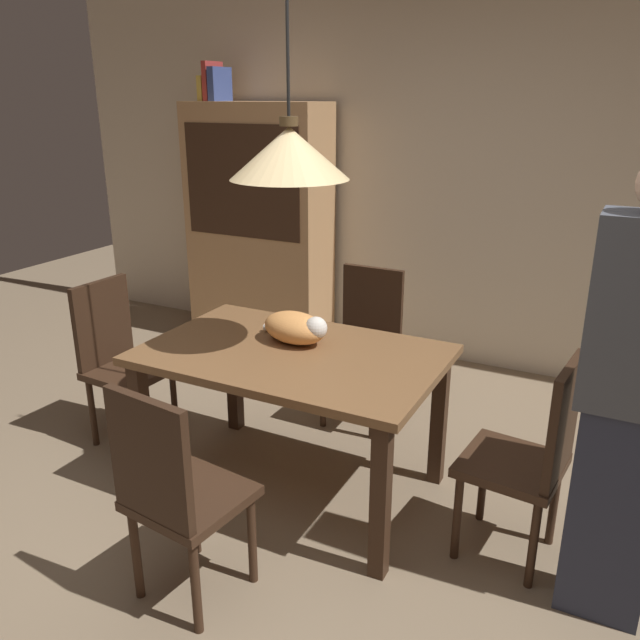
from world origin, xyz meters
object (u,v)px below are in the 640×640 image
at_px(dining_table, 293,371).
at_px(pendant_lamp, 289,152).
at_px(chair_right_side, 532,453).
at_px(book_blue_wide, 220,84).
at_px(hutch_bookcase, 259,231).
at_px(cat_sleeping, 296,328).
at_px(person_standing, 631,404).
at_px(chair_far_back, 365,339).
at_px(book_yellow_short, 207,88).
at_px(chair_left_side, 119,355).
at_px(chair_near_front, 175,489).
at_px(book_red_tall, 213,81).

relative_size(dining_table, pendant_lamp, 1.08).
height_order(chair_right_side, book_blue_wide, book_blue_wide).
bearing_deg(book_blue_wide, hutch_bookcase, -0.28).
distance_m(cat_sleeping, hutch_bookcase, 2.05).
height_order(book_blue_wide, person_standing, book_blue_wide).
bearing_deg(chair_far_back, cat_sleeping, -92.73).
bearing_deg(book_blue_wide, cat_sleeping, -46.54).
xyz_separation_m(chair_far_back, book_yellow_short, (-1.71, 0.86, 1.43)).
xyz_separation_m(chair_far_back, book_blue_wide, (-1.59, 0.86, 1.46)).
height_order(pendant_lamp, book_yellow_short, pendant_lamp).
height_order(chair_far_back, chair_left_side, same).
bearing_deg(hutch_bookcase, person_standing, -34.87).
xyz_separation_m(hutch_bookcase, book_yellow_short, (-0.43, 0.00, 1.05)).
bearing_deg(hutch_bookcase, book_blue_wide, 179.72).
height_order(dining_table, book_blue_wide, book_blue_wide).
height_order(chair_left_side, book_yellow_short, book_yellow_short).
distance_m(chair_right_side, chair_near_front, 1.43).
distance_m(chair_near_front, person_standing, 1.66).
distance_m(pendant_lamp, book_red_tall, 2.42).
xyz_separation_m(chair_left_side, chair_near_front, (1.12, -0.88, 0.00)).
height_order(dining_table, chair_far_back, chair_far_back).
bearing_deg(pendant_lamp, cat_sleeping, 108.86).
height_order(cat_sleeping, book_yellow_short, book_yellow_short).
distance_m(dining_table, person_standing, 1.47).
distance_m(dining_table, book_yellow_short, 2.76).
bearing_deg(pendant_lamp, chair_left_side, 179.77).
bearing_deg(chair_near_front, book_red_tall, 122.04).
height_order(cat_sleeping, book_red_tall, book_red_tall).
bearing_deg(book_red_tall, person_standing, -31.54).
height_order(cat_sleeping, hutch_bookcase, hutch_bookcase).
relative_size(chair_near_front, cat_sleeping, 2.35).
bearing_deg(person_standing, book_blue_wide, 147.93).
distance_m(chair_left_side, person_standing, 2.61).
bearing_deg(pendant_lamp, person_standing, -6.26).
height_order(chair_left_side, chair_near_front, same).
bearing_deg(chair_far_back, person_standing, -35.64).
relative_size(chair_far_back, person_standing, 0.54).
distance_m(chair_far_back, book_red_tall, 2.38).
xyz_separation_m(book_red_tall, book_blue_wide, (0.06, 0.00, -0.02)).
bearing_deg(cat_sleeping, chair_right_side, -5.60).
height_order(dining_table, chair_left_side, chair_left_side).
bearing_deg(book_yellow_short, book_red_tall, 0.00).
bearing_deg(book_red_tall, pendant_lamp, -46.57).
distance_m(chair_near_front, cat_sleeping, 1.03).
bearing_deg(dining_table, book_red_tall, 133.43).
height_order(pendant_lamp, person_standing, pendant_lamp).
bearing_deg(chair_left_side, hutch_bookcase, 94.91).
height_order(pendant_lamp, book_red_tall, pendant_lamp).
height_order(dining_table, chair_near_front, chair_near_front).
bearing_deg(hutch_bookcase, chair_near_front, -64.15).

